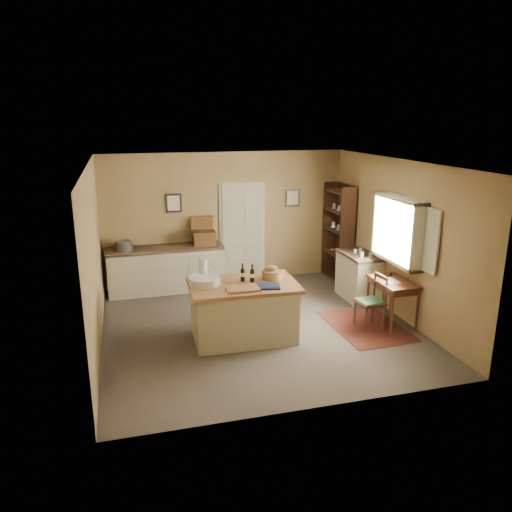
{
  "coord_description": "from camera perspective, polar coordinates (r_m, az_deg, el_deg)",
  "views": [
    {
      "loc": [
        -2.06,
        -7.41,
        3.4
      ],
      "look_at": [
        0.04,
        0.26,
        1.15
      ],
      "focal_mm": 35.0,
      "sensor_mm": 36.0,
      "label": 1
    }
  ],
  "objects": [
    {
      "name": "ground",
      "position": [
        8.41,
        0.2,
        -8.06
      ],
      "size": [
        5.0,
        5.0,
        0.0
      ],
      "primitive_type": "plane",
      "color": "brown",
      "rests_on": "ground"
    },
    {
      "name": "wall_back",
      "position": [
        10.33,
        -3.51,
        4.31
      ],
      "size": [
        5.0,
        0.1,
        2.7
      ],
      "primitive_type": "cube",
      "color": "olive",
      "rests_on": "ground"
    },
    {
      "name": "wall_front",
      "position": [
        5.7,
        6.97,
        -5.38
      ],
      "size": [
        5.0,
        0.1,
        2.7
      ],
      "primitive_type": "cube",
      "color": "olive",
      "rests_on": "ground"
    },
    {
      "name": "wall_left",
      "position": [
        7.7,
        -18.02,
        -0.44
      ],
      "size": [
        0.1,
        5.0,
        2.7
      ],
      "primitive_type": "cube",
      "color": "olive",
      "rests_on": "ground"
    },
    {
      "name": "wall_right",
      "position": [
        8.94,
        15.86,
        1.92
      ],
      "size": [
        0.1,
        5.0,
        2.7
      ],
      "primitive_type": "cube",
      "color": "olive",
      "rests_on": "ground"
    },
    {
      "name": "ceiling",
      "position": [
        7.72,
        0.22,
        10.6
      ],
      "size": [
        5.0,
        5.0,
        0.0
      ],
      "primitive_type": "plane",
      "color": "silver",
      "rests_on": "wall_back"
    },
    {
      "name": "door",
      "position": [
        10.43,
        -1.57,
        2.8
      ],
      "size": [
        0.97,
        0.06,
        2.11
      ],
      "primitive_type": "cube",
      "color": "#B2B297",
      "rests_on": "ground"
    },
    {
      "name": "framed_prints",
      "position": [
        10.28,
        -2.42,
        6.37
      ],
      "size": [
        2.82,
        0.02,
        0.38
      ],
      "color": "black",
      "rests_on": "ground"
    },
    {
      "name": "window",
      "position": [
        8.69,
        16.19,
        2.87
      ],
      "size": [
        0.25,
        1.99,
        1.12
      ],
      "color": "beige",
      "rests_on": "ground"
    },
    {
      "name": "work_island",
      "position": [
        7.82,
        -1.54,
        -6.11
      ],
      "size": [
        1.69,
        1.13,
        1.2
      ],
      "rotation": [
        0.0,
        0.0,
        -0.03
      ],
      "color": "beige",
      "rests_on": "ground"
    },
    {
      "name": "sideboard",
      "position": [
        10.07,
        -10.22,
        -1.31
      ],
      "size": [
        2.28,
        0.65,
        1.18
      ],
      "color": "beige",
      "rests_on": "ground"
    },
    {
      "name": "rug",
      "position": [
        8.62,
        12.45,
        -7.81
      ],
      "size": [
        1.14,
        1.63,
        0.01
      ],
      "primitive_type": "cube",
      "rotation": [
        0.0,
        0.0,
        0.03
      ],
      "color": "#4D1F16",
      "rests_on": "ground"
    },
    {
      "name": "writing_desk",
      "position": [
        8.59,
        15.37,
        -3.33
      ],
      "size": [
        0.54,
        0.88,
        0.82
      ],
      "color": "#3E1E13",
      "rests_on": "ground"
    },
    {
      "name": "desk_chair",
      "position": [
        8.43,
        12.88,
        -5.19
      ],
      "size": [
        0.44,
        0.44,
        0.87
      ],
      "primitive_type": null,
      "rotation": [
        0.0,
        0.0,
        0.08
      ],
      "color": "#321C12",
      "rests_on": "ground"
    },
    {
      "name": "right_cabinet",
      "position": [
        9.67,
        11.63,
        -2.25
      ],
      "size": [
        0.56,
        1.0,
        0.99
      ],
      "color": "beige",
      "rests_on": "ground"
    },
    {
      "name": "shelving_unit",
      "position": [
        10.65,
        9.6,
        2.64
      ],
      "size": [
        0.35,
        0.92,
        2.04
      ],
      "color": "#321C12",
      "rests_on": "ground"
    }
  ]
}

